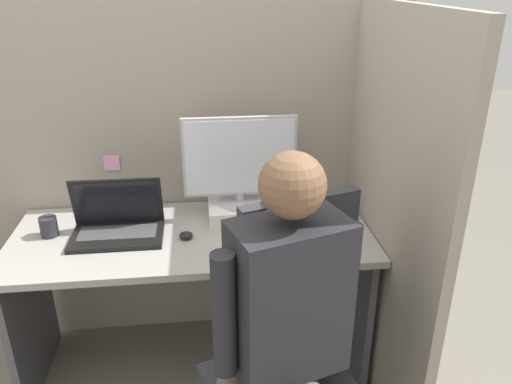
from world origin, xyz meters
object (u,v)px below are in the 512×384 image
stapler (334,209)px  carrot_toy (235,253)px  person (285,335)px  monitor (240,161)px  office_chair (291,353)px  pen_cup (49,227)px  laptop (117,225)px  paper_box (241,210)px

stapler → carrot_toy: stapler is taller
person → monitor: bearing=93.6°
carrot_toy → office_chair: (0.16, -0.36, -0.19)m
pen_cup → monitor: bearing=6.4°
laptop → pen_cup: size_ratio=4.39×
laptop → office_chair: 0.91m
monitor → office_chair: 0.86m
pen_cup → paper_box: bearing=6.2°
office_chair → laptop: bearing=136.4°
stapler → carrot_toy: bearing=-145.1°
stapler → pen_cup: (-1.25, -0.06, 0.01)m
carrot_toy → paper_box: bearing=81.7°
monitor → laptop: monitor is taller
monitor → stapler: 0.49m
monitor → pen_cup: (-0.82, -0.09, -0.23)m
monitor → office_chair: size_ratio=0.47×
paper_box → person: bearing=-86.4°
monitor → stapler: size_ratio=4.08×
monitor → carrot_toy: 0.44m
carrot_toy → person: bearing=-78.2°
stapler → office_chair: size_ratio=0.11×
paper_box → carrot_toy: 0.37m
stapler → pen_cup: size_ratio=1.42×
person → pen_cup: person is taller
monitor → stapler: bearing=-4.1°
paper_box → office_chair: office_chair is taller
carrot_toy → pen_cup: pen_cup is taller
monitor → pen_cup: size_ratio=5.78×
office_chair → pen_cup: office_chair is taller
carrot_toy → laptop: bearing=153.0°
paper_box → office_chair: bearing=-81.7°
paper_box → pen_cup: (-0.82, -0.09, 0.01)m
laptop → person: size_ratio=0.29×
laptop → carrot_toy: size_ratio=2.79×
person → pen_cup: (-0.88, 0.80, -0.00)m
paper_box → carrot_toy: (-0.05, -0.36, -0.01)m
paper_box → office_chair: size_ratio=0.27×
office_chair → person: person is taller
carrot_toy → monitor: bearing=81.8°
paper_box → pen_cup: bearing=-173.8°
office_chair → person: (-0.05, -0.16, 0.21)m
pen_cup → carrot_toy: bearing=-19.7°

